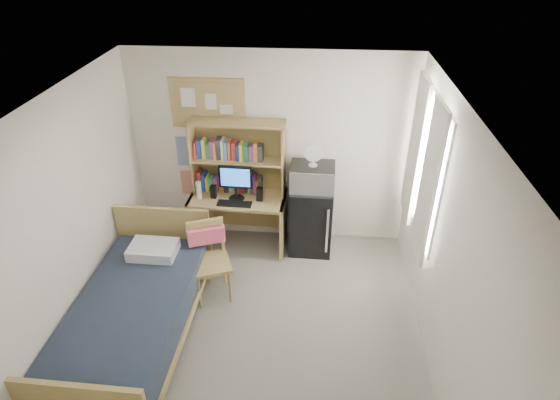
# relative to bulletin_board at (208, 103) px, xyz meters

# --- Properties ---
(floor) EXTENTS (3.60, 4.20, 0.02)m
(floor) POSITION_rel_bulletin_board_xyz_m (0.78, -2.08, -1.93)
(floor) COLOR gray
(floor) RESTS_ON ground
(ceiling) EXTENTS (3.60, 4.20, 0.02)m
(ceiling) POSITION_rel_bulletin_board_xyz_m (0.78, -2.08, 0.68)
(ceiling) COLOR silver
(ceiling) RESTS_ON wall_back
(wall_back) EXTENTS (3.60, 0.04, 2.60)m
(wall_back) POSITION_rel_bulletin_board_xyz_m (0.78, 0.02, -0.62)
(wall_back) COLOR white
(wall_back) RESTS_ON floor
(wall_left) EXTENTS (0.04, 4.20, 2.60)m
(wall_left) POSITION_rel_bulletin_board_xyz_m (-1.02, -2.08, -0.62)
(wall_left) COLOR white
(wall_left) RESTS_ON floor
(wall_right) EXTENTS (0.04, 4.20, 2.60)m
(wall_right) POSITION_rel_bulletin_board_xyz_m (2.58, -2.08, -0.62)
(wall_right) COLOR white
(wall_right) RESTS_ON floor
(window_unit) EXTENTS (0.10, 1.40, 1.70)m
(window_unit) POSITION_rel_bulletin_board_xyz_m (2.53, -0.88, -0.32)
(window_unit) COLOR white
(window_unit) RESTS_ON wall_right
(curtain_left) EXTENTS (0.04, 0.55, 1.70)m
(curtain_left) POSITION_rel_bulletin_board_xyz_m (2.50, -1.28, -0.32)
(curtain_left) COLOR white
(curtain_left) RESTS_ON wall_right
(curtain_right) EXTENTS (0.04, 0.55, 1.70)m
(curtain_right) POSITION_rel_bulletin_board_xyz_m (2.50, -0.48, -0.32)
(curtain_right) COLOR white
(curtain_right) RESTS_ON wall_right
(bulletin_board) EXTENTS (0.94, 0.03, 0.64)m
(bulletin_board) POSITION_rel_bulletin_board_xyz_m (0.00, 0.00, 0.00)
(bulletin_board) COLOR tan
(bulletin_board) RESTS_ON wall_back
(poster_wave) EXTENTS (0.30, 0.01, 0.42)m
(poster_wave) POSITION_rel_bulletin_board_xyz_m (-0.32, 0.01, -0.67)
(poster_wave) COLOR #255396
(poster_wave) RESTS_ON wall_back
(poster_japan) EXTENTS (0.28, 0.01, 0.36)m
(poster_japan) POSITION_rel_bulletin_board_xyz_m (-0.32, 0.01, -1.14)
(poster_japan) COLOR red
(poster_japan) RESTS_ON wall_back
(desk) EXTENTS (1.27, 0.67, 0.78)m
(desk) POSITION_rel_bulletin_board_xyz_m (0.37, -0.32, -1.53)
(desk) COLOR tan
(desk) RESTS_ON floor
(desk_chair) EXTENTS (0.62, 0.62, 0.96)m
(desk_chair) POSITION_rel_bulletin_board_xyz_m (0.20, -1.33, -1.44)
(desk_chair) COLOR tan
(desk_chair) RESTS_ON floor
(mini_fridge) EXTENTS (0.57, 0.57, 0.94)m
(mini_fridge) POSITION_rel_bulletin_board_xyz_m (1.34, -0.28, -1.45)
(mini_fridge) COLOR black
(mini_fridge) RESTS_ON floor
(bed) EXTENTS (1.15, 2.23, 0.61)m
(bed) POSITION_rel_bulletin_board_xyz_m (-0.45, -2.13, -1.62)
(bed) COLOR #1B2330
(bed) RESTS_ON floor
(hutch) EXTENTS (1.21, 0.35, 0.98)m
(hutch) POSITION_rel_bulletin_board_xyz_m (0.38, -0.17, -0.65)
(hutch) COLOR tan
(hutch) RESTS_ON desk
(monitor) EXTENTS (0.43, 0.05, 0.45)m
(monitor) POSITION_rel_bulletin_board_xyz_m (0.37, -0.38, -0.91)
(monitor) COLOR black
(monitor) RESTS_ON desk
(keyboard) EXTENTS (0.44, 0.16, 0.02)m
(keyboard) POSITION_rel_bulletin_board_xyz_m (0.36, -0.52, -1.13)
(keyboard) COLOR black
(keyboard) RESTS_ON desk
(speaker_left) EXTENTS (0.07, 0.07, 0.17)m
(speaker_left) POSITION_rel_bulletin_board_xyz_m (0.07, -0.36, -1.05)
(speaker_left) COLOR black
(speaker_left) RESTS_ON desk
(speaker_right) EXTENTS (0.08, 0.08, 0.18)m
(speaker_right) POSITION_rel_bulletin_board_xyz_m (0.67, -0.39, -1.05)
(speaker_right) COLOR black
(speaker_right) RESTS_ON desk
(water_bottle) EXTENTS (0.07, 0.07, 0.24)m
(water_bottle) POSITION_rel_bulletin_board_xyz_m (-0.11, -0.40, -1.02)
(water_bottle) COLOR white
(water_bottle) RESTS_ON desk
(hoodie) EXTENTS (0.45, 0.28, 0.21)m
(hoodie) POSITION_rel_bulletin_board_xyz_m (0.13, -1.14, -1.18)
(hoodie) COLOR #F85E78
(hoodie) RESTS_ON desk_chair
(microwave) EXTENTS (0.56, 0.43, 0.32)m
(microwave) POSITION_rel_bulletin_board_xyz_m (1.34, -0.30, -0.82)
(microwave) COLOR silver
(microwave) RESTS_ON mini_fridge
(desk_fan) EXTENTS (0.23, 0.23, 0.28)m
(desk_fan) POSITION_rel_bulletin_board_xyz_m (1.34, -0.30, -0.52)
(desk_fan) COLOR white
(desk_fan) RESTS_ON microwave
(pillow) EXTENTS (0.53, 0.38, 0.13)m
(pillow) POSITION_rel_bulletin_board_xyz_m (-0.43, -1.38, -1.25)
(pillow) COLOR white
(pillow) RESTS_ON bed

